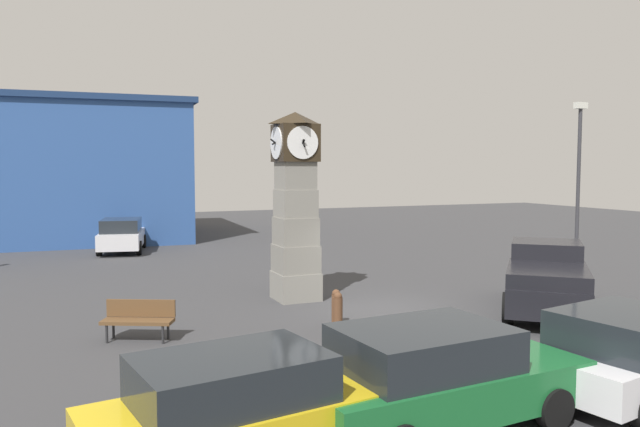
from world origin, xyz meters
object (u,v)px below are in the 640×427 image
bollard_near_tower (338,315)px  car_navy_sedan (248,410)px  bollard_mid_row (336,307)px  car_by_building (630,353)px  clock_tower (296,208)px  car_far_lot (122,235)px  pickup_truck (546,279)px  bench (139,317)px  street_lamp_near_road (579,174)px  car_near_tower (435,375)px

bollard_near_tower → car_navy_sedan: bearing=-125.3°
bollard_mid_row → car_by_building: bearing=-67.5°
clock_tower → bollard_mid_row: bearing=-92.7°
car_navy_sedan → bollard_near_tower: bearing=54.7°
car_navy_sedan → car_by_building: (6.80, -0.08, -0.02)m
car_far_lot → pickup_truck: (9.39, -17.11, 0.14)m
car_navy_sedan → car_by_building: car_navy_sedan is taller
car_navy_sedan → bench: car_navy_sedan is taller
car_by_building → street_lamp_near_road: bearing=48.1°
clock_tower → street_lamp_near_road: street_lamp_near_road is taller
bollard_mid_row → bench: size_ratio=0.54×
street_lamp_near_road → bollard_mid_row: bearing=-161.2°
bollard_mid_row → car_near_tower: bearing=-100.4°
clock_tower → bollard_near_tower: size_ratio=5.24×
car_by_building → car_far_lot: car_far_lot is taller
bollard_near_tower → bench: bollard_near_tower is taller
car_near_tower → street_lamp_near_road: bearing=37.8°
bollard_near_tower → bollard_mid_row: bollard_near_tower is taller
car_near_tower → street_lamp_near_road: (13.18, 10.22, 2.90)m
clock_tower → pickup_truck: bearing=-36.9°
clock_tower → bollard_near_tower: clock_tower is taller
bollard_mid_row → bollard_near_tower: bearing=-112.2°
clock_tower → bench: size_ratio=3.32×
bollard_mid_row → bench: (-4.71, 0.54, 0.07)m
clock_tower → street_lamp_near_road: bearing=4.2°
car_navy_sedan → car_by_building: size_ratio=1.09×
car_far_lot → clock_tower: bearing=-73.8°
clock_tower → car_far_lot: 13.54m
pickup_truck → bollard_near_tower: bearing=-179.7°
clock_tower → bench: clock_tower is taller
bollard_mid_row → street_lamp_near_road: size_ratio=0.14×
car_by_building → bollard_near_tower: bearing=119.9°
bollard_mid_row → car_far_lot: (-3.59, 16.10, 0.33)m
clock_tower → bollard_near_tower: bearing=-97.7°
clock_tower → bench: 5.98m
clock_tower → street_lamp_near_road: size_ratio=0.87×
street_lamp_near_road → car_by_building: bearing=-131.9°
car_near_tower → bench: size_ratio=2.80×
bollard_near_tower → car_navy_sedan: 6.45m
bollard_mid_row → street_lamp_near_road: bearing=18.8°
pickup_truck → bench: pickup_truck is taller
clock_tower → car_navy_sedan: clock_tower is taller
car_by_building → car_far_lot: bearing=105.5°
car_by_building → pickup_truck: pickup_truck is taller
car_near_tower → bollard_mid_row: bearing=79.6°
car_far_lot → bollard_near_tower: bearing=-79.5°
bollard_near_tower → bench: bearing=159.6°
bollard_near_tower → car_far_lot: bearing=100.5°
pickup_truck → street_lamp_near_road: (6.25, 5.12, 2.76)m
bollard_near_tower → street_lamp_near_road: bearing=22.4°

